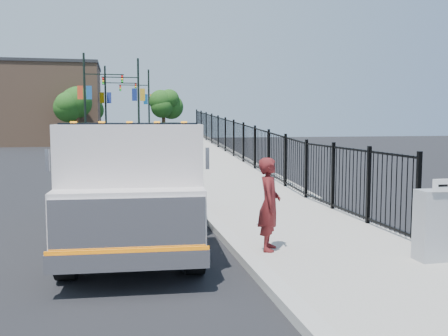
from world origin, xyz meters
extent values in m
plane|color=black|center=(0.00, 0.00, 0.00)|extent=(120.00, 120.00, 0.00)
cube|color=#9E998E|center=(1.93, -2.00, 0.06)|extent=(3.55, 12.00, 0.12)
cube|color=#ADAAA3|center=(0.00, -2.00, 0.08)|extent=(0.30, 12.00, 0.16)
cube|color=#9E998E|center=(2.12, 16.00, 0.00)|extent=(3.95, 24.06, 3.19)
cube|color=black|center=(3.55, 12.00, 0.90)|extent=(0.10, 28.00, 1.80)
cube|color=black|center=(-1.87, 0.40, 0.54)|extent=(1.45, 6.76, 0.22)
cube|color=silver|center=(-2.03, -1.86, 1.53)|extent=(2.46, 2.33, 1.97)
cube|color=silver|center=(-2.12, -3.09, 1.04)|extent=(2.36, 0.85, 0.99)
cube|color=silver|center=(-2.14, -3.45, 1.04)|extent=(2.27, 0.24, 0.84)
cube|color=silver|center=(-2.15, -3.53, 0.54)|extent=(2.37, 0.34, 0.28)
cube|color=orange|center=(-2.15, -3.53, 0.69)|extent=(2.37, 0.22, 0.06)
cube|color=black|center=(-2.05, -2.11, 2.12)|extent=(2.25, 1.43, 0.84)
cube|color=silver|center=(-1.78, 1.68, 1.53)|extent=(2.65, 4.30, 1.68)
cube|color=silver|center=(-3.33, -2.76, 1.97)|extent=(0.06, 0.06, 0.35)
cube|color=silver|center=(-0.87, -2.93, 1.97)|extent=(0.06, 0.06, 0.35)
cube|color=orange|center=(-2.96, -2.39, 2.54)|extent=(0.10, 0.09, 0.06)
cube|color=orange|center=(-2.52, -2.42, 2.54)|extent=(0.10, 0.09, 0.06)
cube|color=orange|center=(-2.07, -2.45, 2.54)|extent=(0.10, 0.09, 0.06)
cube|color=orange|center=(-1.63, -2.48, 2.54)|extent=(0.10, 0.09, 0.06)
cube|color=orange|center=(-1.19, -2.51, 2.54)|extent=(0.10, 0.09, 0.06)
cylinder|color=black|center=(-3.11, -2.48, 0.49)|extent=(0.38, 1.01, 0.99)
cylinder|color=black|center=(-1.05, -2.62, 0.49)|extent=(0.38, 1.01, 0.99)
cylinder|color=black|center=(-2.78, 2.35, 0.49)|extent=(0.38, 1.01, 0.99)
cylinder|color=black|center=(-0.71, 2.20, 0.49)|extent=(0.38, 1.01, 0.99)
cylinder|color=black|center=(-2.70, 3.43, 0.49)|extent=(0.38, 1.01, 0.99)
cylinder|color=black|center=(-0.63, 3.28, 0.49)|extent=(0.38, 1.01, 0.99)
imported|color=#5A1718|center=(0.51, -1.86, 1.00)|extent=(0.62, 0.75, 1.76)
cube|color=gray|center=(3.10, -3.13, 0.75)|extent=(0.55, 0.40, 1.25)
cube|color=white|center=(3.10, -3.35, 1.48)|extent=(0.35, 0.04, 0.22)
ellipsoid|color=silver|center=(1.07, 0.33, 0.17)|extent=(0.37, 0.37, 0.09)
cylinder|color=black|center=(-4.79, 31.97, 4.00)|extent=(0.18, 0.18, 8.00)
cube|color=black|center=(-3.19, 31.97, 6.30)|extent=(3.20, 0.08, 0.08)
cube|color=black|center=(-1.75, 31.97, 5.95)|extent=(0.18, 0.22, 0.60)
cube|color=#1E5A97|center=(-4.44, 31.97, 4.80)|extent=(0.45, 0.04, 1.10)
cube|color=#EC4521|center=(-5.14, 31.97, 4.80)|extent=(0.45, 0.04, 1.10)
cylinder|color=black|center=(-0.31, 34.65, 4.00)|extent=(0.18, 0.18, 8.00)
cube|color=black|center=(-1.91, 34.65, 6.30)|extent=(3.20, 0.08, 0.08)
cube|color=black|center=(-3.35, 34.65, 5.95)|extent=(0.18, 0.22, 0.60)
cube|color=gold|center=(0.04, 34.65, 4.80)|extent=(0.45, 0.04, 1.10)
cube|color=navy|center=(-0.66, 34.65, 4.80)|extent=(0.45, 0.04, 1.10)
cylinder|color=black|center=(-3.32, 41.66, 4.00)|extent=(0.18, 0.18, 8.00)
cube|color=black|center=(-1.72, 41.66, 6.30)|extent=(3.20, 0.08, 0.08)
cube|color=black|center=(-0.28, 41.66, 5.95)|extent=(0.18, 0.22, 0.60)
cube|color=#293D9E|center=(-2.97, 41.66, 4.80)|extent=(0.45, 0.04, 1.10)
cube|color=#C89B07|center=(-3.67, 41.66, 4.80)|extent=(0.45, 0.04, 1.10)
cylinder|color=black|center=(1.23, 44.59, 4.00)|extent=(0.18, 0.18, 8.00)
cube|color=black|center=(-0.37, 44.59, 6.30)|extent=(3.20, 0.08, 0.08)
cube|color=black|center=(-1.81, 44.59, 5.95)|extent=(0.18, 0.22, 0.60)
cube|color=orange|center=(1.58, 44.59, 4.80)|extent=(0.45, 0.04, 1.10)
cube|color=#135B9C|center=(0.88, 44.59, 4.80)|extent=(0.45, 0.04, 1.10)
cylinder|color=#382314|center=(-5.78, 36.79, 1.60)|extent=(0.36, 0.36, 3.20)
sphere|color=#194714|center=(-5.78, 36.79, 4.00)|extent=(2.95, 2.95, 2.95)
cylinder|color=#382314|center=(2.22, 38.12, 1.60)|extent=(0.36, 0.36, 3.20)
sphere|color=#194714|center=(2.22, 38.12, 4.00)|extent=(2.21, 2.21, 2.21)
cylinder|color=#382314|center=(-5.24, 47.41, 1.60)|extent=(0.36, 0.36, 3.20)
sphere|color=#194714|center=(-5.24, 47.41, 4.00)|extent=(2.97, 2.97, 2.97)
cube|color=#8C664C|center=(-9.00, 44.00, 4.00)|extent=(10.00, 10.00, 8.00)
camera|label=1|loc=(-2.28, -10.77, 2.59)|focal=40.00mm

